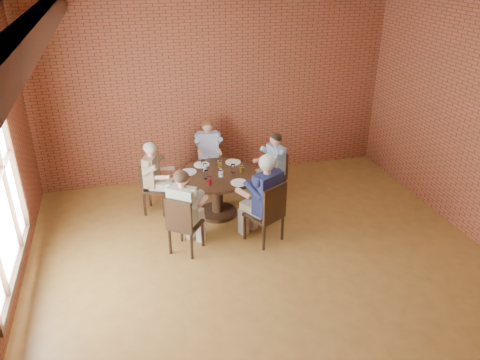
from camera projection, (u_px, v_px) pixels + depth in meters
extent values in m
plane|color=olive|center=(274.00, 282.00, 6.23)|extent=(7.00, 7.00, 0.00)
plane|color=silver|center=(285.00, 13.00, 4.72)|extent=(7.00, 7.00, 0.00)
plane|color=brown|center=(215.00, 89.00, 8.51)|extent=(7.00, 0.00, 7.00)
cube|color=#321D10|center=(28.00, 37.00, 4.21)|extent=(0.22, 6.90, 0.26)
cube|color=#321D10|center=(15.00, 271.00, 5.62)|extent=(0.10, 2.16, 0.08)
cube|color=#321D10|center=(9.00, 151.00, 6.01)|extent=(0.10, 0.08, 2.20)
cylinder|color=#321D10|center=(218.00, 212.00, 7.82)|extent=(0.63, 0.63, 0.06)
cylinder|color=#321D10|center=(217.00, 195.00, 7.68)|extent=(0.18, 0.18, 0.64)
cylinder|color=#372114|center=(217.00, 175.00, 7.51)|extent=(1.27, 1.27, 0.05)
cube|color=#321D10|center=(273.00, 177.00, 8.13)|extent=(0.45, 0.45, 0.04)
cube|color=#321D10|center=(281.00, 163.00, 8.10)|extent=(0.13, 0.37, 0.42)
cylinder|color=#321D10|center=(260.00, 187.00, 8.28)|extent=(0.04, 0.04, 0.41)
cylinder|color=#321D10|center=(270.00, 194.00, 8.04)|extent=(0.04, 0.04, 0.41)
cylinder|color=#321D10|center=(275.00, 183.00, 8.42)|extent=(0.04, 0.04, 0.41)
cylinder|color=#321D10|center=(285.00, 190.00, 8.18)|extent=(0.04, 0.04, 0.41)
cube|color=#321D10|center=(209.00, 163.00, 8.64)|extent=(0.41, 0.41, 0.04)
cube|color=#321D10|center=(207.00, 148.00, 8.68)|extent=(0.39, 0.07, 0.44)
cylinder|color=#321D10|center=(201.00, 179.00, 8.57)|extent=(0.04, 0.04, 0.41)
cylinder|color=#321D10|center=(219.00, 177.00, 8.62)|extent=(0.04, 0.04, 0.41)
cylinder|color=#321D10|center=(200.00, 171.00, 8.85)|extent=(0.04, 0.04, 0.41)
cylinder|color=#321D10|center=(216.00, 170.00, 8.91)|extent=(0.04, 0.04, 0.41)
cube|color=#321D10|center=(156.00, 188.00, 7.73)|extent=(0.49, 0.49, 0.04)
cube|color=#321D10|center=(144.00, 175.00, 7.64)|extent=(0.17, 0.37, 0.43)
cylinder|color=#321D10|center=(164.00, 205.00, 7.68)|extent=(0.04, 0.04, 0.41)
cylinder|color=#321D10|center=(168.00, 196.00, 7.96)|extent=(0.04, 0.04, 0.41)
cylinder|color=#321D10|center=(145.00, 204.00, 7.70)|extent=(0.04, 0.04, 0.41)
cylinder|color=#321D10|center=(150.00, 195.00, 7.99)|extent=(0.04, 0.04, 0.41)
cube|color=#321D10|center=(186.00, 225.00, 6.71)|extent=(0.57, 0.57, 0.04)
cube|color=#321D10|center=(178.00, 215.00, 6.45)|extent=(0.35, 0.28, 0.47)
cylinder|color=#321D10|center=(202.00, 234.00, 6.90)|extent=(0.04, 0.04, 0.41)
cylinder|color=#321D10|center=(181.00, 229.00, 7.02)|extent=(0.04, 0.04, 0.41)
cylinder|color=#321D10|center=(192.00, 247.00, 6.61)|extent=(0.04, 0.04, 0.41)
cylinder|color=#321D10|center=(170.00, 242.00, 6.73)|extent=(0.04, 0.04, 0.41)
cube|color=#321D10|center=(264.00, 215.00, 6.96)|extent=(0.63, 0.63, 0.04)
cube|color=#321D10|center=(275.00, 203.00, 6.70)|extent=(0.42, 0.26, 0.53)
cylinder|color=#321D10|center=(263.00, 218.00, 7.32)|extent=(0.04, 0.04, 0.41)
cylinder|color=#321D10|center=(245.00, 227.00, 7.07)|extent=(0.04, 0.04, 0.41)
cylinder|color=#321D10|center=(282.00, 228.00, 7.06)|extent=(0.04, 0.04, 0.41)
cylinder|color=#321D10|center=(264.00, 238.00, 6.81)|extent=(0.04, 0.04, 0.41)
cylinder|color=white|center=(233.00, 162.00, 7.88)|extent=(0.26, 0.26, 0.01)
cylinder|color=white|center=(202.00, 165.00, 7.79)|extent=(0.26, 0.26, 0.01)
cylinder|color=white|center=(188.00, 172.00, 7.54)|extent=(0.26, 0.26, 0.01)
cylinder|color=white|center=(239.00, 183.00, 7.19)|extent=(0.26, 0.26, 0.01)
cylinder|color=white|center=(233.00, 168.00, 7.51)|extent=(0.07, 0.07, 0.14)
cylinder|color=white|center=(220.00, 163.00, 7.69)|extent=(0.07, 0.07, 0.14)
cylinder|color=white|center=(203.00, 165.00, 7.64)|extent=(0.07, 0.07, 0.14)
cylinder|color=white|center=(205.00, 168.00, 7.53)|extent=(0.07, 0.07, 0.14)
cylinder|color=white|center=(206.00, 175.00, 7.30)|extent=(0.07, 0.07, 0.14)
cylinder|color=white|center=(209.00, 181.00, 7.11)|extent=(0.07, 0.07, 0.14)
cylinder|color=white|center=(221.00, 173.00, 7.37)|extent=(0.07, 0.07, 0.14)
cylinder|color=white|center=(242.00, 168.00, 7.51)|extent=(0.07, 0.07, 0.14)
cube|color=black|center=(245.00, 181.00, 7.24)|extent=(0.10, 0.16, 0.01)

